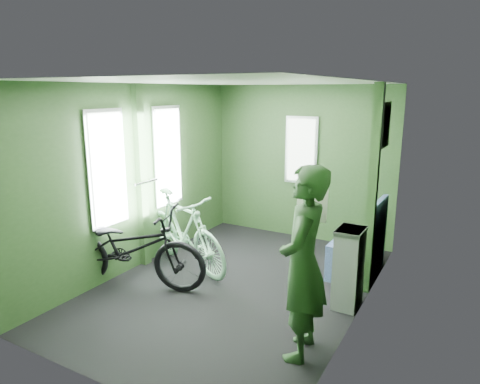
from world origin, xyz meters
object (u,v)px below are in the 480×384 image
object	(u,v)px
bicycle_black	(132,286)
waste_box	(349,268)
passenger	(303,263)
bench_seat	(358,252)
bicycle_mint	(185,268)

from	to	relation	value
bicycle_black	waste_box	size ratio (longest dim) A/B	2.13
passenger	bicycle_black	bearing A→B (deg)	-105.18
bicycle_black	passenger	world-z (taller)	passenger
bicycle_black	bench_seat	size ratio (longest dim) A/B	1.93
bicycle_black	passenger	xyz separation A→B (m)	(2.17, -0.26, 0.83)
passenger	waste_box	bearing A→B (deg)	164.59
bicycle_black	passenger	bearing A→B (deg)	-112.30
bicycle_mint	bench_seat	size ratio (longest dim) A/B	1.79
passenger	waste_box	world-z (taller)	passenger
waste_box	bicycle_mint	bearing A→B (deg)	-179.32
bench_seat	bicycle_mint	bearing A→B (deg)	-153.65
passenger	bicycle_mint	bearing A→B (deg)	-125.27
passenger	bench_seat	bearing A→B (deg)	171.28
waste_box	bench_seat	bearing A→B (deg)	97.30
bicycle_black	bicycle_mint	xyz separation A→B (m)	(0.21, 0.73, 0.00)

